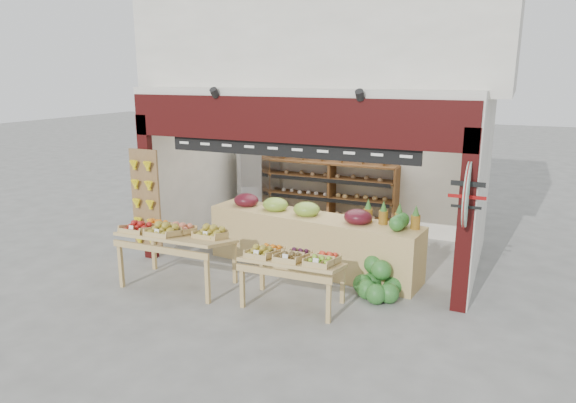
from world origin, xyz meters
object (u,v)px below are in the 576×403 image
(refrigerator, at_px, (259,185))
(display_table_right, at_px, (293,259))
(back_shelving, at_px, (332,179))
(mid_counter, at_px, (311,240))
(display_table_left, at_px, (172,234))
(cardboard_stack, at_px, (258,231))
(watermelon_pile, at_px, (377,283))

(refrigerator, relative_size, display_table_right, 1.22)
(back_shelving, height_order, mid_counter, back_shelving)
(mid_counter, xyz_separation_m, display_table_right, (0.31, -1.51, 0.20))
(display_table_right, bearing_deg, back_shelving, 101.11)
(mid_counter, xyz_separation_m, display_table_left, (-1.80, -1.54, 0.32))
(back_shelving, xyz_separation_m, cardboard_stack, (-1.09, -1.40, -0.90))
(display_table_left, distance_m, display_table_right, 2.11)
(display_table_right, bearing_deg, mid_counter, 101.66)
(refrigerator, xyz_separation_m, cardboard_stack, (0.62, -1.29, -0.66))
(cardboard_stack, xyz_separation_m, display_table_right, (1.84, -2.43, 0.49))
(back_shelving, xyz_separation_m, refrigerator, (-1.71, -0.11, -0.25))
(mid_counter, bearing_deg, display_table_right, -78.34)
(back_shelving, relative_size, display_table_right, 1.95)
(back_shelving, height_order, display_table_left, back_shelving)
(cardboard_stack, xyz_separation_m, display_table_left, (-0.26, -2.47, 0.61))
(watermelon_pile, bearing_deg, mid_counter, 152.89)
(refrigerator, bearing_deg, display_table_left, -72.89)
(display_table_right, distance_m, watermelon_pile, 1.42)
(cardboard_stack, bearing_deg, mid_counter, -31.14)
(watermelon_pile, bearing_deg, refrigerator, 140.41)
(cardboard_stack, relative_size, display_table_left, 0.59)
(cardboard_stack, bearing_deg, display_table_left, -96.09)
(display_table_left, bearing_deg, refrigerator, 95.43)
(cardboard_stack, bearing_deg, back_shelving, 52.06)
(display_table_right, bearing_deg, watermelon_pile, 37.36)
(back_shelving, height_order, display_table_right, back_shelving)
(refrigerator, relative_size, watermelon_pile, 2.29)
(cardboard_stack, height_order, mid_counter, mid_counter)
(refrigerator, bearing_deg, mid_counter, -34.10)
(refrigerator, relative_size, cardboard_stack, 1.73)
(back_shelving, bearing_deg, display_table_left, -109.30)
(display_table_left, bearing_deg, mid_counter, 40.64)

